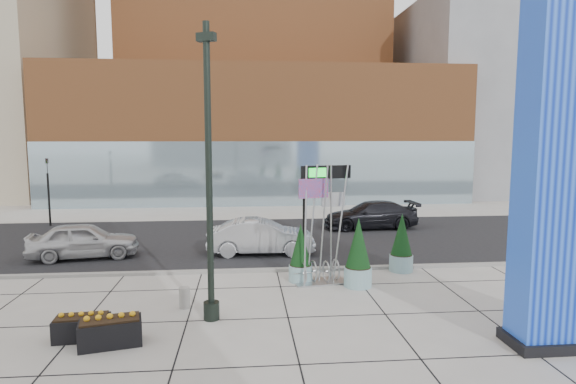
{
  "coord_description": "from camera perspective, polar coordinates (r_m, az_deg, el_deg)",
  "views": [
    {
      "loc": [
        -0.28,
        -14.88,
        5.47
      ],
      "look_at": [
        1.27,
        2.0,
        3.46
      ],
      "focal_mm": 30.0,
      "sensor_mm": 36.0,
      "label": 1
    }
  ],
  "objects": [
    {
      "name": "car_silver_mid",
      "position": [
        22.28,
        -3.23,
        -5.34
      ],
      "size": [
        4.93,
        1.82,
        1.61
      ],
      "primitive_type": "imported",
      "rotation": [
        0.0,
        0.0,
        1.55
      ],
      "color": "#B6B8BE",
      "rests_on": "ground"
    },
    {
      "name": "tower_glass_front",
      "position": [
        37.22,
        -3.27,
        2.17
      ],
      "size": [
        34.0,
        0.6,
        5.0
      ],
      "primitive_type": "cube",
      "color": "#8CA5B2",
      "rests_on": "ground"
    },
    {
      "name": "building_grey_parking",
      "position": [
        53.86,
        24.35,
        9.92
      ],
      "size": [
        20.0,
        18.0,
        18.0
      ],
      "primitive_type": "cube",
      "color": "slate",
      "rests_on": "ground"
    },
    {
      "name": "box_planter_north",
      "position": [
        14.54,
        -23.24,
        -14.42
      ],
      "size": [
        1.46,
        0.81,
        0.77
      ],
      "rotation": [
        0.0,
        0.0,
        0.08
      ],
      "color": "black",
      "rests_on": "ground"
    },
    {
      "name": "curb_edge",
      "position": [
        19.64,
        -4.29,
        -9.26
      ],
      "size": [
        80.0,
        0.3,
        0.12
      ],
      "primitive_type": "cube",
      "color": "gray",
      "rests_on": "ground"
    },
    {
      "name": "lamp_post",
      "position": [
        14.14,
        -9.3,
        -1.23
      ],
      "size": [
        0.59,
        0.47,
        8.62
      ],
      "rotation": [
        0.0,
        0.0,
        -0.41
      ],
      "color": "black",
      "rests_on": "ground"
    },
    {
      "name": "blue_pylon",
      "position": [
        14.09,
        31.0,
        3.21
      ],
      "size": [
        3.01,
        1.34,
        10.01
      ],
      "rotation": [
        0.0,
        0.0,
        0.0
      ],
      "color": "#0C2CB6",
      "rests_on": "ground"
    },
    {
      "name": "round_planter_east",
      "position": [
        20.0,
        13.31,
        -5.99
      ],
      "size": [
        0.95,
        0.95,
        2.37
      ],
      "color": "#88B2B8",
      "rests_on": "ground"
    },
    {
      "name": "tower_podium",
      "position": [
        41.9,
        -3.53,
        6.78
      ],
      "size": [
        34.0,
        10.0,
        11.0
      ],
      "primitive_type": "cube",
      "color": "#A85F30",
      "rests_on": "ground"
    },
    {
      "name": "box_planter_south",
      "position": [
        13.87,
        -20.29,
        -15.15
      ],
      "size": [
        1.7,
        1.11,
        0.86
      ],
      "rotation": [
        0.0,
        0.0,
        0.23
      ],
      "color": "black",
      "rests_on": "ground"
    },
    {
      "name": "round_planter_west",
      "position": [
        18.15,
        1.5,
        -7.36
      ],
      "size": [
        0.88,
        0.88,
        2.21
      ],
      "color": "#88B2B8",
      "rests_on": "ground"
    },
    {
      "name": "round_planter_mid",
      "position": [
        17.69,
        8.31,
        -7.3
      ],
      "size": [
        1.01,
        1.01,
        2.53
      ],
      "color": "#88B2B8",
      "rests_on": "ground"
    },
    {
      "name": "traffic_signal",
      "position": [
        32.25,
        -26.54,
        0.4
      ],
      "size": [
        0.15,
        0.18,
        4.1
      ],
      "color": "black",
      "rests_on": "ground"
    },
    {
      "name": "street_asphalt",
      "position": [
        25.47,
        -4.53,
        -5.65
      ],
      "size": [
        80.0,
        12.0,
        0.02
      ],
      "primitive_type": "cube",
      "color": "black",
      "rests_on": "ground"
    },
    {
      "name": "concrete_bollard",
      "position": [
        15.98,
        -12.16,
        -12.14
      ],
      "size": [
        0.35,
        0.35,
        0.67
      ],
      "primitive_type": "cylinder",
      "color": "gray",
      "rests_on": "ground"
    },
    {
      "name": "car_dark_east",
      "position": [
        28.7,
        9.76,
        -2.72
      ],
      "size": [
        5.55,
        2.42,
        1.59
      ],
      "primitive_type": "imported",
      "rotation": [
        0.0,
        0.0,
        -1.54
      ],
      "color": "black",
      "rests_on": "ground"
    },
    {
      "name": "public_art_sculpture",
      "position": [
        18.02,
        3.86,
        -7.1
      ],
      "size": [
        2.08,
        1.28,
        4.43
      ],
      "rotation": [
        0.0,
        0.0,
        0.16
      ],
      "color": "#AFB2B4",
      "rests_on": "ground"
    },
    {
      "name": "overhead_street_sign",
      "position": [
        18.44,
        4.18,
        1.21
      ],
      "size": [
        2.01,
        0.66,
        4.3
      ],
      "rotation": [
        0.0,
        0.0,
        0.24
      ],
      "color": "black",
      "rests_on": "ground"
    },
    {
      "name": "ground",
      "position": [
        15.85,
        -4.03,
        -13.45
      ],
      "size": [
        160.0,
        160.0,
        0.0
      ],
      "primitive_type": "plane",
      "color": "#9E9991",
      "rests_on": "ground"
    },
    {
      "name": "car_white_west",
      "position": [
        23.39,
        -23.04,
        -5.33
      ],
      "size": [
        4.91,
        2.63,
        1.59
      ],
      "primitive_type": "imported",
      "rotation": [
        0.0,
        0.0,
        1.74
      ],
      "color": "silver",
      "rests_on": "ground"
    }
  ]
}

